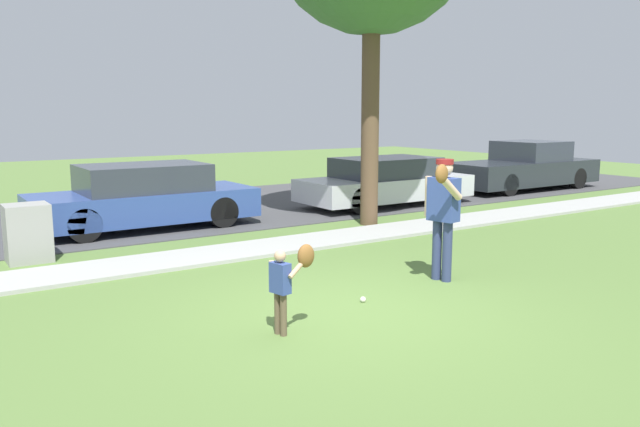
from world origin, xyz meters
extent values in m
plane|color=#567538|center=(0.00, 3.50, 0.00)|extent=(48.00, 48.00, 0.00)
cube|color=#A3A39E|center=(0.00, 3.60, 0.03)|extent=(36.00, 1.20, 0.06)
cube|color=#424244|center=(0.00, 8.60, 0.01)|extent=(36.00, 6.80, 0.02)
cylinder|color=navy|center=(2.00, 0.29, 0.44)|extent=(0.14, 0.14, 0.87)
cylinder|color=navy|center=(1.96, 0.46, 0.44)|extent=(0.14, 0.14, 0.87)
cube|color=#33478C|center=(1.98, 0.38, 1.18)|extent=(0.32, 0.46, 0.62)
sphere|color=beige|center=(1.98, 0.38, 1.63)|extent=(0.24, 0.24, 0.24)
cylinder|color=maroon|center=(1.98, 0.38, 1.72)|extent=(0.25, 0.25, 0.07)
cylinder|color=beige|center=(1.78, 0.07, 1.41)|extent=(0.55, 0.21, 0.42)
ellipsoid|color=brown|center=(1.58, 0.03, 1.60)|extent=(0.24, 0.18, 0.26)
cylinder|color=beige|center=(1.92, 0.63, 1.20)|extent=(0.10, 0.10, 0.58)
cylinder|color=brown|center=(-1.10, -0.24, 0.24)|extent=(0.08, 0.08, 0.47)
cylinder|color=brown|center=(-1.08, -0.33, 0.24)|extent=(0.08, 0.08, 0.47)
cube|color=#33478C|center=(-1.09, -0.28, 0.64)|extent=(0.17, 0.25, 0.34)
sphere|color=tan|center=(-1.09, -0.28, 0.88)|extent=(0.13, 0.13, 0.13)
cylinder|color=tan|center=(-1.12, -0.15, 0.65)|extent=(0.06, 0.06, 0.32)
cylinder|color=tan|center=(-0.92, -0.39, 0.76)|extent=(0.30, 0.12, 0.23)
ellipsoid|color=brown|center=(-0.81, -0.37, 0.87)|extent=(0.24, 0.18, 0.26)
sphere|color=white|center=(0.38, 0.15, 0.04)|extent=(0.07, 0.07, 0.07)
cube|color=gray|center=(-2.80, 4.92, 0.47)|extent=(0.67, 0.60, 0.94)
cylinder|color=brown|center=(3.90, 4.55, 2.41)|extent=(0.38, 0.38, 4.83)
cube|color=#2D478C|center=(-0.30, 6.69, 0.50)|extent=(4.50, 1.80, 0.60)
cube|color=#2D333D|center=(-0.30, 6.69, 1.07)|extent=(2.48, 1.66, 0.55)
cylinder|color=black|center=(-1.70, 5.90, 0.34)|extent=(0.64, 0.22, 0.64)
cylinder|color=black|center=(-1.70, 7.48, 0.34)|extent=(0.64, 0.22, 0.64)
cylinder|color=black|center=(1.09, 5.90, 0.34)|extent=(0.64, 0.22, 0.64)
cylinder|color=black|center=(1.09, 7.48, 0.34)|extent=(0.64, 0.22, 0.64)
cube|color=silver|center=(5.93, 6.45, 0.47)|extent=(4.60, 1.80, 0.55)
cube|color=#2D333D|center=(5.93, 6.45, 1.00)|extent=(2.53, 1.66, 0.50)
cylinder|color=black|center=(4.50, 5.66, 0.34)|extent=(0.64, 0.22, 0.64)
cylinder|color=black|center=(4.50, 7.24, 0.34)|extent=(0.64, 0.22, 0.64)
cylinder|color=black|center=(7.35, 5.66, 0.34)|extent=(0.64, 0.22, 0.64)
cylinder|color=black|center=(7.35, 7.24, 0.34)|extent=(0.64, 0.22, 0.64)
cube|color=#23282D|center=(11.59, 6.73, 0.55)|extent=(5.20, 1.95, 0.70)
cube|color=#2D333D|center=(11.98, 6.73, 1.20)|extent=(1.82, 1.79, 0.60)
cylinder|color=black|center=(9.97, 5.86, 0.34)|extent=(0.64, 0.22, 0.64)
cylinder|color=black|center=(9.97, 7.59, 0.34)|extent=(0.64, 0.22, 0.64)
cylinder|color=black|center=(13.20, 5.86, 0.34)|extent=(0.64, 0.22, 0.64)
cylinder|color=black|center=(13.20, 7.59, 0.34)|extent=(0.64, 0.22, 0.64)
camera|label=1|loc=(-4.37, -6.02, 2.43)|focal=35.31mm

